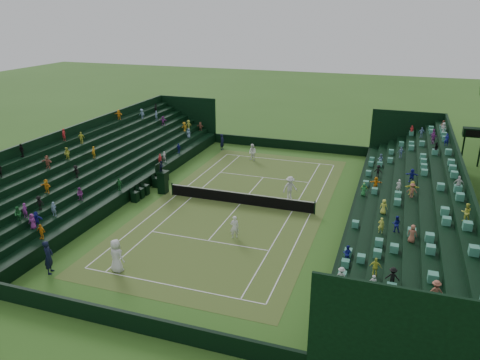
{
  "coord_description": "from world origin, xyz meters",
  "views": [
    {
      "loc": [
        10.8,
        -31.42,
        14.28
      ],
      "look_at": [
        0.0,
        0.0,
        2.0
      ],
      "focal_mm": 35.0,
      "sensor_mm": 36.0,
      "label": 1
    }
  ],
  "objects": [
    {
      "name": "scoreboard_tower",
      "position": [
        17.75,
        16.0,
        3.14
      ],
      "size": [
        2.0,
        1.0,
        3.7
      ],
      "color": "black",
      "rests_on": "ground"
    },
    {
      "name": "tennis_net",
      "position": [
        0.0,
        0.0,
        0.53
      ],
      "size": [
        11.67,
        0.1,
        1.06
      ],
      "color": "black",
      "rests_on": "ground"
    },
    {
      "name": "south_grandstand",
      "position": [
        -12.66,
        0.0,
        1.55
      ],
      "size": [
        6.6,
        32.0,
        4.9
      ],
      "color": "black",
      "rests_on": "ground"
    },
    {
      "name": "player_far_west",
      "position": [
        -2.39,
        10.79,
        0.85
      ],
      "size": [
        1.01,
        0.92,
        1.69
      ],
      "primitive_type": "imported",
      "rotation": [
        0.0,
        0.0,
        -0.41
      ],
      "color": "white",
      "rests_on": "ground"
    },
    {
      "name": "perimeter_wall_north",
      "position": [
        0.0,
        15.88,
        0.5
      ],
      "size": [
        17.17,
        0.2,
        1.0
      ],
      "primitive_type": "cube",
      "color": "black",
      "rests_on": "ground"
    },
    {
      "name": "line_judge_north",
      "position": [
        -6.61,
        13.4,
        0.85
      ],
      "size": [
        0.46,
        0.65,
        1.7
      ],
      "primitive_type": "imported",
      "rotation": [
        0.0,
        0.0,
        1.48
      ],
      "color": "black",
      "rests_on": "ground"
    },
    {
      "name": "courtside_chairs",
      "position": [
        -7.94,
        0.33,
        0.44
      ],
      "size": [
        0.54,
        5.51,
        1.17
      ],
      "color": "black",
      "rests_on": "ground"
    },
    {
      "name": "ground",
      "position": [
        0.0,
        0.0,
        0.0
      ],
      "size": [
        160.0,
        160.0,
        0.0
      ],
      "primitive_type": "plane",
      "color": "#33601E",
      "rests_on": "ground"
    },
    {
      "name": "player_near_east",
      "position": [
        1.48,
        -5.41,
        0.79
      ],
      "size": [
        0.69,
        0.63,
        1.58
      ],
      "primitive_type": "imported",
      "rotation": [
        0.0,
        0.0,
        3.7
      ],
      "color": "white",
      "rests_on": "ground"
    },
    {
      "name": "north_grandstand",
      "position": [
        12.66,
        0.0,
        1.55
      ],
      "size": [
        6.6,
        32.0,
        4.9
      ],
      "color": "black",
      "rests_on": "ground"
    },
    {
      "name": "perimeter_wall_south",
      "position": [
        0.0,
        -15.88,
        0.5
      ],
      "size": [
        17.17,
        0.2,
        1.0
      ],
      "primitive_type": "cube",
      "color": "black",
      "rests_on": "ground"
    },
    {
      "name": "line_judge_south",
      "position": [
        -7.05,
        -12.91,
        1.01
      ],
      "size": [
        0.73,
        0.86,
        2.01
      ],
      "primitive_type": "imported",
      "rotation": [
        0.0,
        0.0,
        1.97
      ],
      "color": "black",
      "rests_on": "ground"
    },
    {
      "name": "perimeter_wall_west",
      "position": [
        -8.48,
        0.0,
        0.5
      ],
      "size": [
        0.2,
        31.77,
        1.0
      ],
      "primitive_type": "cube",
      "color": "black",
      "rests_on": "ground"
    },
    {
      "name": "court_surface",
      "position": [
        0.0,
        0.0,
        0.01
      ],
      "size": [
        12.97,
        26.77,
        0.01
      ],
      "primitive_type": "cube",
      "color": "#3B6E24",
      "rests_on": "ground"
    },
    {
      "name": "player_near_west",
      "position": [
        -3.49,
        -11.53,
        1.0
      ],
      "size": [
        1.11,
        0.86,
        2.01
      ],
      "primitive_type": "imported",
      "rotation": [
        0.0,
        0.0,
        2.89
      ],
      "color": "silver",
      "rests_on": "ground"
    },
    {
      "name": "player_far_east",
      "position": [
        3.37,
        2.35,
        0.94
      ],
      "size": [
        1.38,
        1.3,
        1.87
      ],
      "primitive_type": "imported",
      "rotation": [
        0.0,
        0.0,
        0.67
      ],
      "color": "silver",
      "rests_on": "ground"
    },
    {
      "name": "umpire_chair",
      "position": [
        -6.74,
        0.21,
        1.18
      ],
      "size": [
        0.88,
        0.88,
        2.76
      ],
      "color": "black",
      "rests_on": "ground"
    },
    {
      "name": "perimeter_wall_east",
      "position": [
        8.48,
        0.0,
        0.5
      ],
      "size": [
        0.2,
        31.77,
        1.0
      ],
      "primitive_type": "cube",
      "color": "black",
      "rests_on": "ground"
    }
  ]
}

